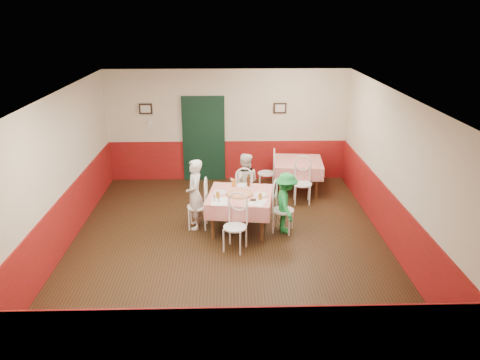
{
  "coord_description": "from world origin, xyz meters",
  "views": [
    {
      "loc": [
        0.0,
        -7.94,
        4.18
      ],
      "look_at": [
        0.23,
        0.52,
        1.05
      ],
      "focal_mm": 35.0,
      "sensor_mm": 36.0,
      "label": 1
    }
  ],
  "objects_px": {
    "main_table": "(240,212)",
    "chair_second_a": "(267,173)",
    "beer_bottle": "(248,181)",
    "diner_far": "(245,183)",
    "glass_a": "(218,195)",
    "second_table": "(298,176)",
    "chair_second_b": "(303,184)",
    "diner_left": "(195,194)",
    "wallet": "(253,200)",
    "chair_left": "(198,207)",
    "chair_far": "(244,193)",
    "glass_c": "(234,183)",
    "pizza": "(240,194)",
    "chair_right": "(283,210)",
    "chair_near": "(235,227)",
    "glass_b": "(260,197)",
    "diner_right": "(286,203)"
  },
  "relations": [
    {
      "from": "chair_left",
      "to": "chair_second_b",
      "type": "relative_size",
      "value": 1.0
    },
    {
      "from": "chair_second_b",
      "to": "chair_left",
      "type": "bearing_deg",
      "value": -147.08
    },
    {
      "from": "chair_near",
      "to": "pizza",
      "type": "relative_size",
      "value": 1.82
    },
    {
      "from": "glass_b",
      "to": "diner_far",
      "type": "bearing_deg",
      "value": 102.01
    },
    {
      "from": "chair_near",
      "to": "main_table",
      "type": "bearing_deg",
      "value": 103.78
    },
    {
      "from": "second_table",
      "to": "diner_far",
      "type": "relative_size",
      "value": 0.85
    },
    {
      "from": "second_table",
      "to": "diner_left",
      "type": "relative_size",
      "value": 0.79
    },
    {
      "from": "main_table",
      "to": "diner_far",
      "type": "distance_m",
      "value": 0.94
    },
    {
      "from": "chair_right",
      "to": "wallet",
      "type": "relative_size",
      "value": 8.18
    },
    {
      "from": "glass_c",
      "to": "diner_far",
      "type": "bearing_deg",
      "value": 63.51
    },
    {
      "from": "main_table",
      "to": "chair_second_a",
      "type": "height_order",
      "value": "chair_second_a"
    },
    {
      "from": "second_table",
      "to": "chair_second_a",
      "type": "relative_size",
      "value": 1.24
    },
    {
      "from": "main_table",
      "to": "diner_right",
      "type": "bearing_deg",
      "value": -7.75
    },
    {
      "from": "chair_left",
      "to": "beer_bottle",
      "type": "xyz_separation_m",
      "value": [
        1.02,
        0.29,
        0.43
      ]
    },
    {
      "from": "glass_a",
      "to": "main_table",
      "type": "bearing_deg",
      "value": 23.78
    },
    {
      "from": "chair_near",
      "to": "glass_c",
      "type": "xyz_separation_m",
      "value": [
        -0.0,
        1.25,
        0.38
      ]
    },
    {
      "from": "chair_second_b",
      "to": "beer_bottle",
      "type": "bearing_deg",
      "value": -138.83
    },
    {
      "from": "chair_second_a",
      "to": "glass_b",
      "type": "distance_m",
      "value": 2.42
    },
    {
      "from": "chair_second_b",
      "to": "beer_bottle",
      "type": "distance_m",
      "value": 1.62
    },
    {
      "from": "chair_right",
      "to": "diner_left",
      "type": "bearing_deg",
      "value": 99.91
    },
    {
      "from": "chair_second_b",
      "to": "diner_far",
      "type": "bearing_deg",
      "value": -156.93
    },
    {
      "from": "main_table",
      "to": "chair_right",
      "type": "height_order",
      "value": "chair_right"
    },
    {
      "from": "chair_second_a",
      "to": "pizza",
      "type": "xyz_separation_m",
      "value": [
        -0.7,
        -2.1,
        0.33
      ]
    },
    {
      "from": "chair_left",
      "to": "chair_far",
      "type": "distance_m",
      "value": 1.2
    },
    {
      "from": "glass_a",
      "to": "chair_left",
      "type": "bearing_deg",
      "value": 143.89
    },
    {
      "from": "chair_second_a",
      "to": "beer_bottle",
      "type": "height_order",
      "value": "beer_bottle"
    },
    {
      "from": "chair_second_a",
      "to": "wallet",
      "type": "height_order",
      "value": "chair_second_a"
    },
    {
      "from": "main_table",
      "to": "chair_near",
      "type": "distance_m",
      "value": 0.85
    },
    {
      "from": "chair_second_b",
      "to": "diner_right",
      "type": "relative_size",
      "value": 0.74
    },
    {
      "from": "chair_far",
      "to": "chair_second_b",
      "type": "xyz_separation_m",
      "value": [
        1.33,
        0.48,
        0.0
      ]
    },
    {
      "from": "beer_bottle",
      "to": "main_table",
      "type": "bearing_deg",
      "value": -114.29
    },
    {
      "from": "chair_left",
      "to": "glass_a",
      "type": "bearing_deg",
      "value": 57.53
    },
    {
      "from": "glass_a",
      "to": "second_table",
      "type": "bearing_deg",
      "value": 50.36
    },
    {
      "from": "second_table",
      "to": "diner_right",
      "type": "distance_m",
      "value": 2.27
    },
    {
      "from": "glass_a",
      "to": "glass_b",
      "type": "relative_size",
      "value": 0.99
    },
    {
      "from": "beer_bottle",
      "to": "diner_far",
      "type": "height_order",
      "value": "diner_far"
    },
    {
      "from": "chair_second_b",
      "to": "diner_left",
      "type": "height_order",
      "value": "diner_left"
    },
    {
      "from": "beer_bottle",
      "to": "chair_far",
      "type": "bearing_deg",
      "value": 98.51
    },
    {
      "from": "glass_a",
      "to": "diner_far",
      "type": "bearing_deg",
      "value": 63.07
    },
    {
      "from": "chair_near",
      "to": "wallet",
      "type": "height_order",
      "value": "chair_near"
    },
    {
      "from": "chair_second_a",
      "to": "diner_left",
      "type": "bearing_deg",
      "value": -34.02
    },
    {
      "from": "chair_far",
      "to": "beer_bottle",
      "type": "distance_m",
      "value": 0.62
    },
    {
      "from": "pizza",
      "to": "chair_right",
      "type": "bearing_deg",
      "value": -5.65
    },
    {
      "from": "glass_a",
      "to": "diner_left",
      "type": "xyz_separation_m",
      "value": [
        -0.46,
        0.31,
        -0.11
      ]
    },
    {
      "from": "chair_far",
      "to": "diner_far",
      "type": "xyz_separation_m",
      "value": [
        0.01,
        0.05,
        0.21
      ]
    },
    {
      "from": "main_table",
      "to": "glass_c",
      "type": "relative_size",
      "value": 8.56
    },
    {
      "from": "chair_left",
      "to": "diner_far",
      "type": "relative_size",
      "value": 0.69
    },
    {
      "from": "chair_left",
      "to": "glass_c",
      "type": "bearing_deg",
      "value": 115.91
    },
    {
      "from": "diner_far",
      "to": "chair_far",
      "type": "bearing_deg",
      "value": 88.33
    },
    {
      "from": "pizza",
      "to": "diner_left",
      "type": "relative_size",
      "value": 0.35
    }
  ]
}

